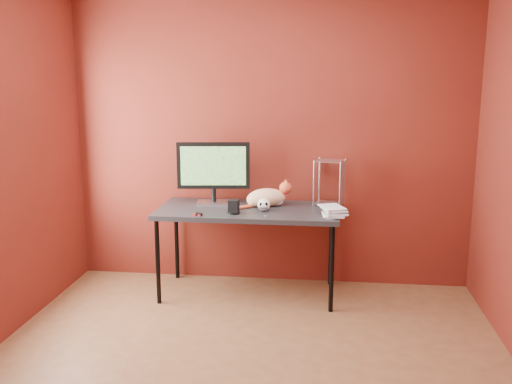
# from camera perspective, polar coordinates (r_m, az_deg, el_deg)

# --- Properties ---
(room) EXTENTS (3.52, 3.52, 2.61)m
(room) POSITION_cam_1_polar(r_m,az_deg,el_deg) (3.27, -1.42, 4.54)
(room) COLOR brown
(room) RESTS_ON ground
(desk) EXTENTS (1.50, 0.70, 0.75)m
(desk) POSITION_cam_1_polar(r_m,az_deg,el_deg) (4.76, -0.80, -2.25)
(desk) COLOR black
(desk) RESTS_ON ground
(monitor) EXTENTS (0.62, 0.23, 0.54)m
(monitor) POSITION_cam_1_polar(r_m,az_deg,el_deg) (4.86, -4.28, 2.21)
(monitor) COLOR silver
(monitor) RESTS_ON desk
(cat) EXTENTS (0.44, 0.30, 0.23)m
(cat) POSITION_cam_1_polar(r_m,az_deg,el_deg) (4.82, 1.11, -0.51)
(cat) COLOR orange
(cat) RESTS_ON desk
(skull_mug) EXTENTS (0.11, 0.11, 0.10)m
(skull_mug) POSITION_cam_1_polar(r_m,az_deg,el_deg) (4.66, 0.78, -1.27)
(skull_mug) COLOR white
(skull_mug) RESTS_ON desk
(speaker) EXTENTS (0.10, 0.10, 0.11)m
(speaker) POSITION_cam_1_polar(r_m,az_deg,el_deg) (4.57, -2.24, -1.53)
(speaker) COLOR black
(speaker) RESTS_ON desk
(book_stack) EXTENTS (0.23, 0.27, 0.88)m
(book_stack) POSITION_cam_1_polar(r_m,az_deg,el_deg) (4.45, 6.95, 3.09)
(book_stack) COLOR beige
(book_stack) RESTS_ON desk
(wire_rack) EXTENTS (0.26, 0.23, 0.39)m
(wire_rack) POSITION_cam_1_polar(r_m,az_deg,el_deg) (4.90, 7.35, 0.98)
(wire_rack) COLOR silver
(wire_rack) RESTS_ON desk
(pocket_knife) EXTENTS (0.07, 0.04, 0.01)m
(pocket_knife) POSITION_cam_1_polar(r_m,az_deg,el_deg) (4.54, -5.94, -2.29)
(pocket_knife) COLOR #AE0D16
(pocket_knife) RESTS_ON desk
(black_gadget) EXTENTS (0.06, 0.04, 0.02)m
(black_gadget) POSITION_cam_1_polar(r_m,az_deg,el_deg) (4.53, -5.72, -2.24)
(black_gadget) COLOR black
(black_gadget) RESTS_ON desk
(washer) EXTENTS (0.04, 0.04, 0.00)m
(washer) POSITION_cam_1_polar(r_m,az_deg,el_deg) (4.51, 1.01, -2.40)
(washer) COLOR silver
(washer) RESTS_ON desk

